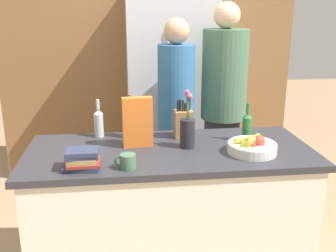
# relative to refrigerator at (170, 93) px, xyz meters

# --- Properties ---
(kitchen_island) EXTENTS (1.76, 0.76, 0.90)m
(kitchen_island) POSITION_rel_refrigerator_xyz_m (-0.18, -1.41, -0.50)
(kitchen_island) COLOR silver
(kitchen_island) RESTS_ON ground_plane
(back_wall_wood) EXTENTS (2.96, 0.12, 2.60)m
(back_wall_wood) POSITION_rel_refrigerator_xyz_m (-0.18, 0.36, 0.35)
(back_wall_wood) COLOR brown
(back_wall_wood) RESTS_ON ground_plane
(refrigerator) EXTENTS (0.81, 0.62, 1.90)m
(refrigerator) POSITION_rel_refrigerator_xyz_m (0.00, 0.00, 0.00)
(refrigerator) COLOR #B7B7BC
(refrigerator) RESTS_ON ground_plane
(fruit_bowl) EXTENTS (0.29, 0.29, 0.11)m
(fruit_bowl) POSITION_rel_refrigerator_xyz_m (0.30, -1.54, -0.01)
(fruit_bowl) COLOR silver
(fruit_bowl) RESTS_ON kitchen_island
(knife_block) EXTENTS (0.12, 0.10, 0.26)m
(knife_block) POSITION_rel_refrigerator_xyz_m (-0.06, -1.19, 0.04)
(knife_block) COLOR olive
(knife_block) RESTS_ON kitchen_island
(flower_vase) EXTENTS (0.09, 0.09, 0.37)m
(flower_vase) POSITION_rel_refrigerator_xyz_m (-0.07, -1.39, 0.06)
(flower_vase) COLOR #232328
(flower_vase) RESTS_ON kitchen_island
(cereal_box) EXTENTS (0.19, 0.07, 0.31)m
(cereal_box) POSITION_rel_refrigerator_xyz_m (-0.37, -1.33, 0.11)
(cereal_box) COLOR orange
(cereal_box) RESTS_ON kitchen_island
(coffee_mug) EXTENTS (0.12, 0.09, 0.08)m
(coffee_mug) POSITION_rel_refrigerator_xyz_m (-0.44, -1.68, -0.01)
(coffee_mug) COLOR #42664C
(coffee_mug) RESTS_ON kitchen_island
(book_stack) EXTENTS (0.20, 0.16, 0.11)m
(book_stack) POSITION_rel_refrigerator_xyz_m (-0.69, -1.66, -0.00)
(book_stack) COLOR #2D334C
(book_stack) RESTS_ON kitchen_island
(bottle_oil) EXTENTS (0.08, 0.08, 0.29)m
(bottle_oil) POSITION_rel_refrigerator_xyz_m (-0.41, -1.15, 0.06)
(bottle_oil) COLOR brown
(bottle_oil) RESTS_ON kitchen_island
(bottle_vinegar) EXTENTS (0.06, 0.06, 0.25)m
(bottle_vinegar) POSITION_rel_refrigerator_xyz_m (0.34, -1.32, 0.05)
(bottle_vinegar) COLOR #286633
(bottle_vinegar) RESTS_ON kitchen_island
(bottle_wine) EXTENTS (0.06, 0.06, 0.26)m
(bottle_wine) POSITION_rel_refrigerator_xyz_m (-0.62, -1.11, 0.05)
(bottle_wine) COLOR #B2BCC1
(bottle_wine) RESTS_ON kitchen_island
(person_at_sink) EXTENTS (0.29, 0.29, 1.66)m
(person_at_sink) POSITION_rel_refrigerator_xyz_m (-0.04, -0.72, 0.00)
(person_at_sink) COLOR #383842
(person_at_sink) RESTS_ON ground_plane
(person_in_blue) EXTENTS (0.37, 0.37, 1.78)m
(person_in_blue) POSITION_rel_refrigerator_xyz_m (0.36, -0.61, 0.05)
(person_in_blue) COLOR #383842
(person_in_blue) RESTS_ON ground_plane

